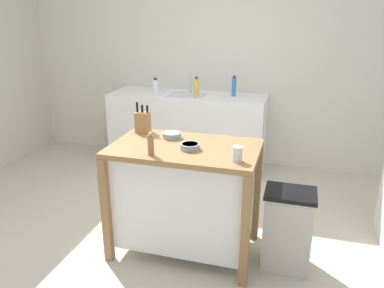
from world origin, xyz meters
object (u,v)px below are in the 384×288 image
at_px(bowl_stoneware_deep, 172,135).
at_px(drinking_cup, 237,154).
at_px(trash_bin, 287,230).
at_px(bowl_ceramic_small, 190,146).
at_px(knife_block, 143,122).
at_px(pepper_grinder, 150,144).
at_px(bottle_dish_soap, 234,87).
at_px(sink_faucet, 191,83).
at_px(bottle_hand_soap, 196,87).
at_px(kitchen_island, 185,193).
at_px(bottle_spray_cleaner, 156,86).

xyz_separation_m(bowl_stoneware_deep, drinking_cup, (0.58, -0.35, 0.03)).
bearing_deg(trash_bin, bowl_ceramic_small, -176.52).
bearing_deg(knife_block, bowl_ceramic_small, -30.38).
relative_size(pepper_grinder, trash_bin, 0.27).
bearing_deg(bottle_dish_soap, sink_faucet, 171.89).
distance_m(bowl_ceramic_small, pepper_grinder, 0.30).
bearing_deg(pepper_grinder, drinking_cup, 5.11).
bearing_deg(bottle_hand_soap, drinking_cup, -66.57).
bearing_deg(trash_bin, drinking_cup, -154.03).
bearing_deg(bottle_hand_soap, bottle_dish_soap, 18.66).
height_order(kitchen_island, sink_faucet, sink_faucet).
relative_size(kitchen_island, bowl_stoneware_deep, 7.70).
xyz_separation_m(sink_faucet, bottle_dish_soap, (0.55, -0.08, 0.00)).
bearing_deg(pepper_grinder, bowl_ceramic_small, 39.12).
bearing_deg(drinking_cup, pepper_grinder, -174.89).
relative_size(sink_faucet, bottle_dish_soap, 0.93).
height_order(bowl_stoneware_deep, bottle_hand_soap, bottle_hand_soap).
relative_size(trash_bin, bottle_dish_soap, 2.67).
bearing_deg(kitchen_island, sink_faucet, 105.06).
distance_m(bottle_dish_soap, bottle_spray_cleaner, 0.94).
height_order(trash_bin, bottle_dish_soap, bottle_dish_soap).
distance_m(drinking_cup, bottle_spray_cleaner, 2.30).
distance_m(bowl_stoneware_deep, bottle_hand_soap, 1.50).
xyz_separation_m(kitchen_island, drinking_cup, (0.43, -0.19, 0.44)).
height_order(drinking_cup, pepper_grinder, pepper_grinder).
bearing_deg(bottle_hand_soap, knife_block, -92.66).
height_order(kitchen_island, bottle_dish_soap, bottle_dish_soap).
bearing_deg(bottle_hand_soap, trash_bin, -54.93).
bearing_deg(kitchen_island, pepper_grinder, -125.39).
distance_m(kitchen_island, bottle_dish_soap, 1.85).
bearing_deg(bowl_stoneware_deep, trash_bin, -10.04).
xyz_separation_m(bowl_stoneware_deep, bottle_spray_cleaner, (-0.74, 1.54, 0.08)).
bearing_deg(sink_faucet, bowl_stoneware_deep, -78.46).
distance_m(bowl_stoneware_deep, pepper_grinder, 0.40).
relative_size(drinking_cup, bottle_spray_cleaner, 0.58).
xyz_separation_m(trash_bin, bottle_hand_soap, (-1.16, 1.65, 0.69)).
relative_size(knife_block, bottle_spray_cleaner, 1.39).
bearing_deg(pepper_grinder, bowl_stoneware_deep, 87.40).
bearing_deg(kitchen_island, drinking_cup, -23.74).
distance_m(knife_block, trash_bin, 1.41).
relative_size(knife_block, pepper_grinder, 1.48).
bearing_deg(sink_faucet, knife_block, -87.61).
xyz_separation_m(bowl_stoneware_deep, sink_faucet, (-0.35, 1.70, 0.10)).
xyz_separation_m(bowl_stoneware_deep, trash_bin, (0.94, -0.17, -0.60)).
distance_m(knife_block, bottle_dish_soap, 1.62).
bearing_deg(bottle_dish_soap, kitchen_island, -91.48).
bearing_deg(kitchen_island, bottle_hand_soap, 102.59).
bearing_deg(bottle_dish_soap, bottle_spray_cleaner, -175.01).
height_order(bowl_ceramic_small, pepper_grinder, pepper_grinder).
bearing_deg(bottle_spray_cleaner, trash_bin, -45.35).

